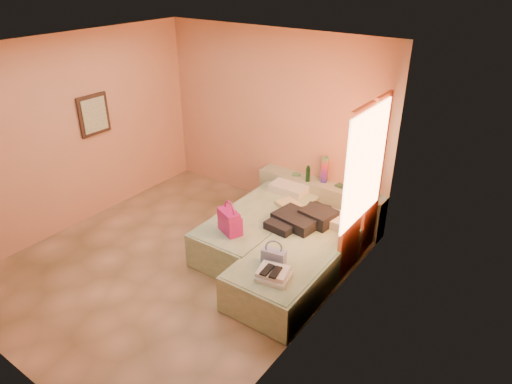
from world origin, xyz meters
TOP-DOWN VIEW (x-y plane):
  - ground at (0.00, 0.00)m, footprint 4.50×4.50m
  - room_walls at (0.21, 0.57)m, footprint 4.02×4.51m
  - headboard_ledge at (0.98, 2.10)m, footprint 2.05×0.30m
  - bed_left at (0.60, 1.01)m, footprint 0.94×2.02m
  - bed_right at (1.50, 0.58)m, footprint 0.94×2.02m
  - water_bottle at (0.80, 2.02)m, footprint 0.08×0.08m
  - rainbow_box at (1.01, 2.15)m, footprint 0.11×0.11m
  - small_dish at (0.54, 2.10)m, footprint 0.16×0.16m
  - green_book at (1.30, 2.15)m, footprint 0.18×0.14m
  - flower_vase at (1.62, 2.12)m, footprint 0.21×0.21m
  - magenta_handbag at (0.59, 0.40)m, footprint 0.39×0.31m
  - khaki_garment at (0.85, 1.42)m, footprint 0.42×0.38m
  - clothes_pile at (1.25, 1.06)m, footprint 0.63×0.63m
  - blue_handbag at (1.43, 0.16)m, footprint 0.30×0.17m
  - towel_stack at (1.59, -0.08)m, footprint 0.40×0.37m
  - sandal_pair at (1.57, -0.11)m, footprint 0.18×0.23m

SIDE VIEW (x-z plane):
  - ground at x=0.00m, z-range 0.00..0.00m
  - bed_left at x=0.60m, z-range 0.00..0.50m
  - bed_right at x=1.50m, z-range 0.00..0.50m
  - headboard_ledge at x=0.98m, z-range 0.00..0.65m
  - khaki_garment at x=0.85m, z-range 0.50..0.56m
  - towel_stack at x=1.59m, z-range 0.50..0.60m
  - blue_handbag at x=1.43m, z-range 0.50..0.68m
  - clothes_pile at x=1.25m, z-range 0.50..0.69m
  - sandal_pair at x=1.57m, z-range 0.60..0.62m
  - magenta_handbag at x=0.59m, z-range 0.50..0.82m
  - green_book at x=1.30m, z-range 0.65..0.68m
  - small_dish at x=0.54m, z-range 0.65..0.68m
  - flower_vase at x=1.62m, z-range 0.65..0.89m
  - water_bottle at x=0.80m, z-range 0.65..0.89m
  - rainbow_box at x=1.01m, z-range 0.65..1.05m
  - room_walls at x=0.21m, z-range 0.38..3.19m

